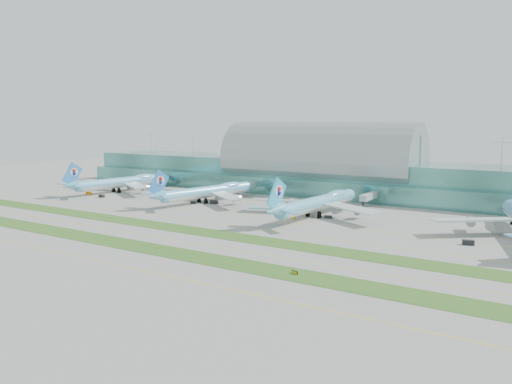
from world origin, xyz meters
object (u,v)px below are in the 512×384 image
Objects in this scene: airliner_b at (208,191)px; taxiway_sign_east at (295,272)px; terminal at (320,169)px; airliner_c at (319,202)px; airliner_a at (122,182)px.

airliner_b reaches higher than taxiway_sign_east.
terminal reaches higher than airliner_c.
airliner_a is 0.96× the size of airliner_c.
airliner_c is (67.41, -4.68, 0.38)m from airliner_b.
terminal is 78.65m from airliner_c.
terminal is 75.61m from airliner_b.
airliner_b is 67.58m from airliner_c.
terminal is at bearing 74.57° from airliner_b.
taxiway_sign_east is (99.58, -89.72, -5.63)m from airliner_b.
airliner_b is at bearing -117.73° from terminal.
airliner_a is 70.57m from airliner_b.
airliner_c is at bearing 5.61° from airliner_a.
airliner_a is at bearing -149.37° from terminal.
terminal is 169.65m from taxiway_sign_east.
airliner_c is at bearing -65.51° from terminal.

